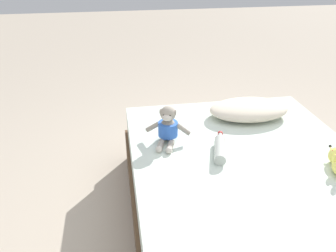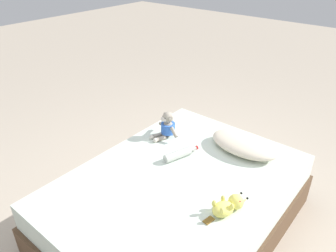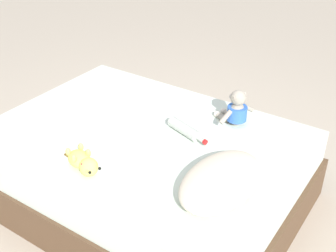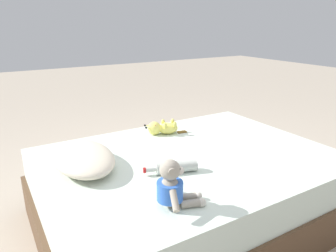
{
  "view_description": "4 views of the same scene",
  "coord_description": "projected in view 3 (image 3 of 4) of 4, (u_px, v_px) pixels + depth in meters",
  "views": [
    {
      "loc": [
        -0.72,
        -1.34,
        1.56
      ],
      "look_at": [
        -0.43,
        0.4,
        0.58
      ],
      "focal_mm": 35.01,
      "sensor_mm": 36.0,
      "label": 1
    },
    {
      "loc": [
        1.11,
        -1.46,
        1.96
      ],
      "look_at": [
        -0.43,
        0.4,
        0.58
      ],
      "focal_mm": 34.5,
      "sensor_mm": 36.0,
      "label": 2
    },
    {
      "loc": [
        1.75,
        1.37,
        1.88
      ],
      "look_at": [
        -0.07,
        0.14,
        0.56
      ],
      "focal_mm": 46.94,
      "sensor_mm": 36.0,
      "label": 3
    },
    {
      "loc": [
        -1.52,
        1.06,
        1.3
      ],
      "look_at": [
        0.43,
        -0.1,
        0.54
      ],
      "focal_mm": 33.56,
      "sensor_mm": 36.0,
      "label": 4
    }
  ],
  "objects": [
    {
      "name": "plush_yellow_creature",
      "position": [
        83.0,
        162.0,
        2.31
      ],
      "size": [
        0.17,
        0.32,
        0.1
      ],
      "color": "#EAE066",
      "rests_on": "bed"
    },
    {
      "name": "plush_monkey",
      "position": [
        236.0,
        110.0,
        2.69
      ],
      "size": [
        0.28,
        0.25,
        0.24
      ],
      "color": "#9E9384",
      "rests_on": "bed"
    },
    {
      "name": "bed",
      "position": [
        144.0,
        168.0,
        2.75
      ],
      "size": [
        1.38,
        1.88,
        0.48
      ],
      "color": "brown",
      "rests_on": "ground_plane"
    },
    {
      "name": "glass_bottle",
      "position": [
        185.0,
        129.0,
        2.62
      ],
      "size": [
        0.14,
        0.31,
        0.07
      ],
      "color": "#B7BCB2",
      "rests_on": "bed"
    },
    {
      "name": "ground_plane",
      "position": [
        145.0,
        198.0,
        2.87
      ],
      "size": [
        16.0,
        16.0,
        0.0
      ],
      "primitive_type": "plane",
      "color": "#B7A893"
    },
    {
      "name": "pillow",
      "position": [
        221.0,
        180.0,
        2.16
      ],
      "size": [
        0.57,
        0.35,
        0.12
      ],
      "color": "beige",
      "rests_on": "bed"
    }
  ]
}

